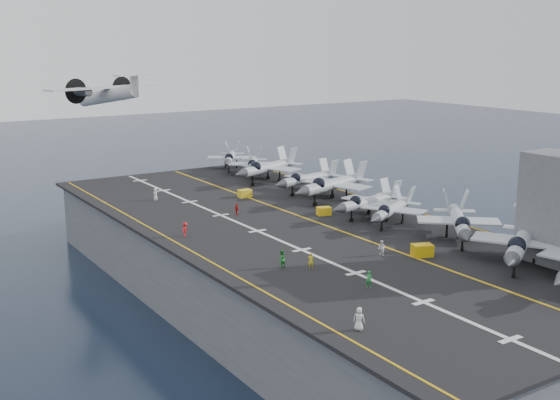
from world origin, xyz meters
TOP-DOWN VIEW (x-y plane):
  - ground at (0.00, 0.00)m, footprint 500.00×500.00m
  - hull at (0.00, 0.00)m, footprint 36.00×90.00m
  - flight_deck at (0.00, 0.00)m, footprint 38.00×92.00m
  - foul_line at (3.00, 0.00)m, footprint 0.35×90.00m
  - landing_centerline at (-6.00, 0.00)m, footprint 0.50×90.00m
  - deck_edge_port at (-17.00, 0.00)m, footprint 0.25×90.00m
  - deck_edge_stbd at (18.50, 0.00)m, footprint 0.25×90.00m
  - fighter_jet_1 at (10.61, -27.53)m, footprint 19.08×17.29m
  - fighter_jet_2 at (12.20, -17.15)m, footprint 17.33×17.85m
  - fighter_jet_3 at (10.54, -6.90)m, footprint 15.24×13.44m
  - fighter_jet_4 at (10.81, -1.92)m, footprint 14.92×11.43m
  - fighter_jet_5 at (12.62, 8.76)m, footprint 18.40×14.79m
  - fighter_jet_6 at (13.13, 15.91)m, footprint 15.71×12.29m
  - fighter_jet_7 at (12.29, 26.91)m, footprint 18.27×15.27m
  - fighter_jet_8 at (12.99, 33.22)m, footprint 14.77×16.03m
  - tow_cart_a at (4.10, -19.33)m, footprint 2.66×2.19m
  - tow_cart_b at (6.23, 2.35)m, footprint 2.17×1.72m
  - tow_cart_c at (2.74, 18.43)m, footprint 1.99×1.30m
  - crew_0 at (-15.16, -31.80)m, footprint 1.40×1.45m
  - crew_1 at (-8.99, -16.06)m, footprint 1.23×1.12m
  - crew_2 at (-11.52, -14.18)m, footprint 1.27×0.93m
  - crew_3 at (-14.86, 2.73)m, footprint 1.31×1.23m
  - crew_4 at (-3.99, 8.99)m, footprint 0.65×0.97m
  - crew_5 at (-9.85, 23.94)m, footprint 0.87×1.20m
  - crew_6 at (-7.73, -24.20)m, footprint 1.20×1.24m
  - crew_7 at (0.40, -16.65)m, footprint 0.83×1.14m
  - transport_plane at (-7.16, 50.38)m, footprint 28.85×23.70m
  - fighter_jet_9 at (12.99, 41.72)m, footprint 14.77×16.03m

SIDE VIEW (x-z plane):
  - ground at x=0.00m, z-range 0.00..0.00m
  - hull at x=0.00m, z-range 0.00..10.00m
  - flight_deck at x=0.00m, z-range 10.00..10.40m
  - foul_line at x=3.00m, z-range 10.41..10.43m
  - landing_centerline at x=-6.00m, z-range 10.41..10.43m
  - deck_edge_port at x=-17.00m, z-range 10.41..10.43m
  - deck_edge_stbd at x=18.50m, z-range 10.41..10.43m
  - tow_cart_b at x=6.23m, z-range 10.40..11.54m
  - tow_cart_c at x=2.74m, z-range 10.40..11.59m
  - tow_cart_a at x=4.10m, z-range 10.40..11.77m
  - crew_4 at x=-3.99m, z-range 10.40..12.02m
  - crew_1 at x=-8.99m, z-range 10.40..12.11m
  - crew_6 at x=-7.73m, z-range 10.40..12.13m
  - crew_7 at x=0.40m, z-range 10.40..12.17m
  - crew_3 at x=-14.86m, z-range 10.40..12.22m
  - crew_5 at x=-9.85m, z-range 10.40..12.28m
  - crew_2 at x=-11.52m, z-range 10.40..12.36m
  - crew_0 at x=-15.16m, z-range 10.40..12.42m
  - fighter_jet_3 at x=10.54m, z-range 10.40..14.83m
  - fighter_jet_8 at x=12.99m, z-range 10.40..15.03m
  - fighter_jet_9 at x=12.99m, z-range 10.40..15.03m
  - fighter_jet_4 at x=10.81m, z-range 10.40..15.05m
  - fighter_jet_6 at x=13.13m, z-range 10.40..15.23m
  - fighter_jet_2 at x=12.20m, z-range 10.40..15.60m
  - fighter_jet_7 at x=12.29m, z-range 10.40..15.81m
  - fighter_jet_1 at x=10.61m, z-range 10.40..15.92m
  - fighter_jet_5 at x=12.62m, z-range 10.40..15.96m
  - transport_plane at x=-7.16m, z-range 21.67..27.55m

